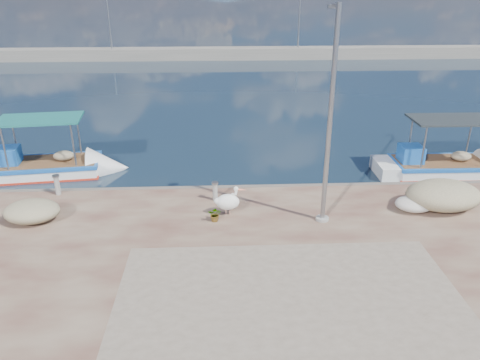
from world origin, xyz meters
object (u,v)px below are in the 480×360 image
pelican (228,201)px  lamp_post (329,127)px  boat_right (441,169)px  bollard_near (215,190)px  boat_left (47,169)px

pelican → lamp_post: lamp_post is taller
boat_right → bollard_near: bearing=-161.2°
boat_left → boat_right: bearing=-9.2°
boat_right → lamp_post: (-6.49, -5.03, 3.57)m
pelican → bollard_near: bearing=112.0°
boat_left → lamp_post: (11.25, -5.78, 3.56)m
lamp_post → bollard_near: bearing=155.1°
lamp_post → bollard_near: lamp_post is taller
pelican → lamp_post: bearing=-9.1°
boat_right → lamp_post: bearing=-141.5°
boat_right → bollard_near: boat_right is taller
boat_right → pelican: bearing=-154.5°
bollard_near → lamp_post: bearing=-24.9°
boat_left → boat_right: (17.73, -0.75, -0.00)m
pelican → bollard_near: size_ratio=1.48×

